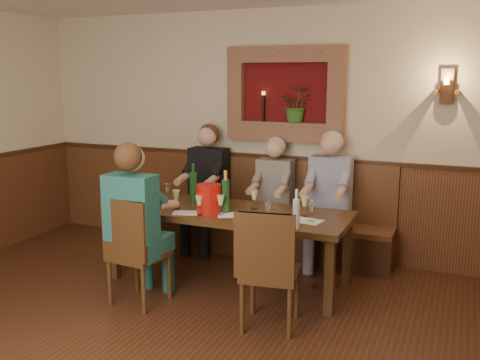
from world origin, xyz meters
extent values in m
cube|color=beige|center=(0.00, 3.00, 1.40)|extent=(6.00, 0.04, 2.80)
cube|color=#4B2715|center=(0.00, 2.98, 0.55)|extent=(6.00, 0.04, 1.10)
cube|color=#381E0F|center=(0.00, 2.98, 1.12)|extent=(6.02, 0.06, 0.05)
cube|color=#530B0D|center=(0.20, 2.98, 1.85)|extent=(1.00, 0.02, 0.70)
cube|color=#93614B|center=(0.20, 2.94, 2.29)|extent=(1.36, 0.12, 0.18)
cube|color=#93614B|center=(0.20, 2.94, 1.41)|extent=(1.36, 0.12, 0.18)
cube|color=#93614B|center=(-0.39, 2.94, 1.85)|extent=(0.18, 0.12, 0.70)
cube|color=#93614B|center=(0.79, 2.94, 1.85)|extent=(0.18, 0.12, 0.70)
cube|color=#93614B|center=(0.20, 2.94, 1.52)|extent=(1.00, 0.14, 0.04)
imported|color=#316020|center=(0.35, 2.94, 1.74)|extent=(0.35, 0.30, 0.39)
cylinder|color=black|center=(-0.05, 2.94, 1.69)|extent=(0.03, 0.03, 0.30)
cylinder|color=#FFBF59|center=(-0.05, 2.94, 1.86)|extent=(0.04, 0.04, 0.04)
cube|color=#4B2715|center=(1.90, 2.95, 1.95)|extent=(0.12, 0.08, 0.35)
cylinder|color=#4B2715|center=(1.80, 2.88, 1.90)|extent=(0.05, 0.18, 0.05)
cylinder|color=#4B2715|center=(2.00, 2.88, 1.90)|extent=(0.05, 0.18, 0.05)
cylinder|color=#FFBF59|center=(1.90, 2.82, 2.00)|extent=(0.06, 0.06, 0.06)
cube|color=#362210|center=(0.00, 1.85, 0.72)|extent=(2.40, 0.90, 0.06)
cube|color=#362210|center=(-1.12, 1.48, 0.34)|extent=(0.08, 0.08, 0.69)
cube|color=#362210|center=(1.12, 1.48, 0.34)|extent=(0.08, 0.08, 0.69)
cube|color=#362210|center=(-1.12, 2.22, 0.34)|extent=(0.08, 0.08, 0.69)
cube|color=#362210|center=(1.12, 2.22, 0.34)|extent=(0.08, 0.08, 0.69)
cube|color=#381E0F|center=(0.00, 2.76, 0.20)|extent=(3.00, 0.40, 0.40)
cube|color=#4B2715|center=(0.00, 2.76, 0.42)|extent=(3.00, 0.45, 0.06)
cube|color=#4B2715|center=(0.00, 2.95, 0.78)|extent=(3.00, 0.06, 0.66)
cube|color=#362210|center=(-0.55, 1.07, 0.21)|extent=(0.46, 0.46, 0.43)
cube|color=#362210|center=(-0.55, 1.07, 0.45)|extent=(0.48, 0.48, 0.05)
cube|color=#362210|center=(-0.57, 0.87, 0.75)|extent=(0.45, 0.08, 0.53)
cube|color=#362210|center=(0.72, 1.10, 0.22)|extent=(0.49, 0.49, 0.43)
cube|color=#362210|center=(0.72, 1.10, 0.46)|extent=(0.52, 0.52, 0.05)
cube|color=#362210|center=(0.75, 0.89, 0.75)|extent=(0.45, 0.11, 0.54)
cube|color=black|center=(-0.68, 2.60, 0.23)|extent=(0.45, 0.47, 0.45)
cube|color=black|center=(-0.68, 2.78, 0.92)|extent=(0.45, 0.24, 0.59)
sphere|color=#D8A384|center=(-0.68, 2.74, 1.36)|extent=(0.23, 0.23, 0.23)
sphere|color=#4C2D19|center=(-0.68, 2.79, 1.38)|extent=(0.25, 0.25, 0.25)
cube|color=#595451|center=(0.16, 2.62, 0.23)|extent=(0.40, 0.42, 0.45)
cube|color=#595451|center=(0.16, 2.78, 0.87)|extent=(0.40, 0.21, 0.53)
sphere|color=#D8A384|center=(0.16, 2.74, 1.26)|extent=(0.20, 0.20, 0.20)
sphere|color=#B2B2B2|center=(0.16, 2.79, 1.28)|extent=(0.22, 0.22, 0.22)
cube|color=navy|center=(0.80, 2.60, 0.23)|extent=(0.44, 0.47, 0.45)
cube|color=navy|center=(0.80, 2.78, 0.91)|extent=(0.44, 0.23, 0.58)
sphere|color=#D8A384|center=(0.80, 2.74, 1.34)|extent=(0.22, 0.22, 0.22)
sphere|color=#B2B2B2|center=(0.80, 2.79, 1.36)|extent=(0.24, 0.24, 0.24)
cube|color=navy|center=(-0.55, 1.16, 0.23)|extent=(0.45, 0.47, 0.45)
cube|color=navy|center=(-0.55, 0.98, 0.92)|extent=(0.45, 0.24, 0.59)
sphere|color=#D8A384|center=(-0.55, 1.02, 1.35)|extent=(0.23, 0.23, 0.23)
sphere|color=#4C2D19|center=(-0.55, 0.97, 1.38)|extent=(0.25, 0.25, 0.25)
cylinder|color=red|center=(-0.14, 1.68, 0.89)|extent=(0.28, 0.28, 0.28)
cylinder|color=#19471E|center=(0.02, 1.74, 0.91)|extent=(0.09, 0.09, 0.33)
cylinder|color=#FF9E1C|center=(0.02, 1.74, 1.12)|extent=(0.04, 0.04, 0.09)
cylinder|color=#19471E|center=(-0.45, 1.96, 0.91)|extent=(0.09, 0.09, 0.33)
cylinder|color=#19471E|center=(-0.45, 1.96, 1.12)|extent=(0.04, 0.04, 0.09)
cylinder|color=silver|center=(0.81, 1.48, 0.88)|extent=(0.08, 0.08, 0.26)
cylinder|color=silver|center=(0.81, 1.48, 1.06)|extent=(0.03, 0.03, 0.09)
cube|color=white|center=(-0.99, 1.66, 0.75)|extent=(0.37, 0.32, 0.00)
cube|color=white|center=(0.11, 1.67, 0.75)|extent=(0.33, 0.29, 0.00)
cube|color=white|center=(0.82, 1.75, 0.75)|extent=(0.31, 0.25, 0.00)
cube|color=white|center=(-0.33, 1.57, 0.75)|extent=(0.29, 0.25, 0.00)
camera|label=1|loc=(2.11, -2.84, 2.07)|focal=40.00mm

